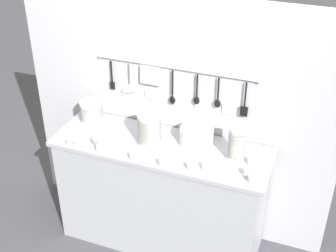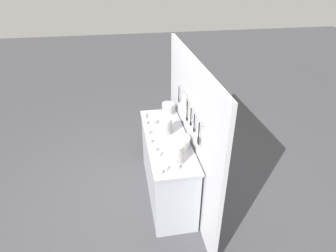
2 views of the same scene
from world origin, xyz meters
name	(u,v)px [view 2 (image 2 of 2)]	position (x,y,z in m)	size (l,w,h in m)	color
ground_plane	(167,191)	(0.00, 0.00, 0.00)	(20.00, 20.00, 0.00)	#424247
counter	(167,166)	(0.00, 0.00, 0.43)	(1.50, 0.50, 0.86)	#9EA0A8
back_wall	(190,131)	(0.00, 0.29, 0.91)	(2.30, 0.11, 1.83)	#B2B2B7
bowl_stack_nested_right	(165,126)	(-0.09, 0.00, 0.97)	(0.16, 0.16, 0.23)	silver
bowl_stack_back_corner	(168,109)	(-0.60, 0.12, 0.94)	(0.16, 0.16, 0.16)	silver
bowl_stack_wide_centre	(178,153)	(0.51, 0.03, 0.98)	(0.11, 0.11, 0.24)	silver
plate_stack	(180,142)	(0.21, 0.12, 0.92)	(0.23, 0.23, 0.11)	silver
steel_mixing_bowl	(154,121)	(-0.40, -0.11, 0.88)	(0.12, 0.12, 0.04)	#93969E
cup_centre	(146,123)	(-0.36, -0.21, 0.88)	(0.04, 0.04, 0.04)	silver
cup_back_right	(159,154)	(0.36, -0.15, 0.88)	(0.04, 0.04, 0.04)	silver
cup_by_caddy	(148,132)	(-0.11, -0.21, 0.88)	(0.04, 0.04, 0.04)	silver
cup_back_left	(160,172)	(0.66, -0.18, 0.88)	(0.04, 0.04, 0.04)	silver
cup_edge_near	(144,115)	(-0.59, -0.21, 0.88)	(0.04, 0.04, 0.04)	silver
cup_mid_row	(145,117)	(-0.53, -0.21, 0.88)	(0.04, 0.04, 0.04)	silver
cup_edge_far	(150,141)	(0.09, -0.21, 0.88)	(0.04, 0.04, 0.04)	silver
cup_front_left	(165,169)	(0.62, -0.12, 0.88)	(0.04, 0.04, 0.04)	silver
cup_front_right	(155,150)	(0.27, -0.18, 0.88)	(0.04, 0.04, 0.04)	silver
cup_beside_plates	(178,167)	(0.61, 0.01, 0.88)	(0.04, 0.04, 0.04)	silver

